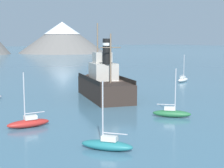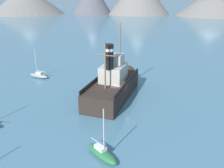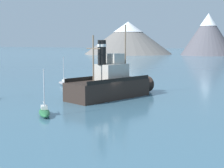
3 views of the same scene
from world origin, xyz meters
The scene contains 4 objects.
ground_plane centered at (0.00, 0.00, 0.00)m, with size 600.00×600.00×0.00m, color #477289.
old_tugboat centered at (-0.86, 1.69, 1.83)m, with size 7.97×14.73×9.90m.
sailboat_green centered at (-1.84, -11.76, 0.43)m, with size 3.36×3.56×4.90m.
sailboat_grey centered at (-13.88, 9.37, 0.43)m, with size 3.89×2.68×4.90m.
Camera 3 is at (19.95, -39.56, 7.69)m, focal length 55.00 mm.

